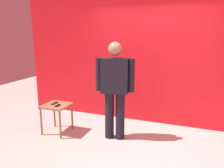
% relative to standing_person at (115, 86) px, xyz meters
% --- Properties ---
extents(ground_plane, '(12.00, 12.00, 0.00)m').
position_rel_standing_person_xyz_m(ground_plane, '(0.44, -0.44, -0.99)').
color(ground_plane, '#B7B2A8').
extents(back_wall_red, '(5.99, 0.12, 3.16)m').
position_rel_standing_person_xyz_m(back_wall_red, '(0.44, 1.05, 0.59)').
color(back_wall_red, red).
rests_on(back_wall_red, ground_plane).
extents(standing_person, '(0.71, 0.31, 1.77)m').
position_rel_standing_person_xyz_m(standing_person, '(0.00, 0.00, 0.00)').
color(standing_person, black).
rests_on(standing_person, ground_plane).
extents(side_table, '(0.48, 0.48, 0.57)m').
position_rel_standing_person_xyz_m(side_table, '(-1.14, -0.17, -0.52)').
color(side_table, olive).
rests_on(side_table, ground_plane).
extents(cell_phone, '(0.08, 0.15, 0.01)m').
position_rel_standing_person_xyz_m(cell_phone, '(-1.07, -0.22, -0.42)').
color(cell_phone, black).
rests_on(cell_phone, side_table).
extents(tv_remote, '(0.05, 0.17, 0.02)m').
position_rel_standing_person_xyz_m(tv_remote, '(-1.20, -0.14, -0.41)').
color(tv_remote, black).
rests_on(tv_remote, side_table).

